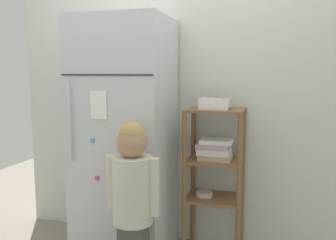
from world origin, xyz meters
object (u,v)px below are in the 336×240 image
(fruit_bin, at_px, (217,104))
(pantry_shelf_unit, at_px, (214,163))
(refrigerator, at_px, (125,138))
(child_standing, at_px, (133,189))

(fruit_bin, bearing_deg, pantry_shelf_unit, 173.81)
(refrigerator, height_order, pantry_shelf_unit, refrigerator)
(child_standing, bearing_deg, fruit_bin, 52.99)
(fruit_bin, bearing_deg, child_standing, -127.01)
(pantry_shelf_unit, bearing_deg, refrigerator, -168.68)
(refrigerator, height_order, fruit_bin, refrigerator)
(pantry_shelf_unit, height_order, fruit_bin, fruit_bin)
(child_standing, xyz_separation_m, pantry_shelf_unit, (0.43, 0.59, 0.06))
(child_standing, height_order, pantry_shelf_unit, pantry_shelf_unit)
(child_standing, xyz_separation_m, fruit_bin, (0.44, 0.59, 0.51))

